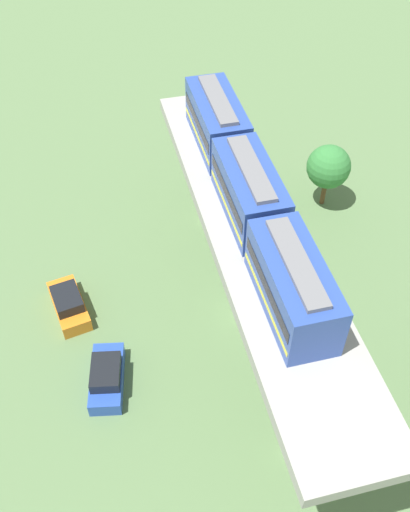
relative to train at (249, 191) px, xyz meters
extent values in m
plane|color=#5B7A4C|center=(0.00, 1.47, -8.97)|extent=(120.00, 120.00, 0.00)
cylinder|color=#A8A59E|center=(0.00, -7.90, -5.65)|extent=(1.90, 1.90, 6.64)
cylinder|color=#A8A59E|center=(0.00, 1.47, -5.65)|extent=(1.90, 1.90, 6.64)
cylinder|color=#A8A59E|center=(0.00, 10.85, -5.65)|extent=(1.90, 1.90, 6.64)
cube|color=#A8A59E|center=(0.00, 1.47, -1.93)|extent=(5.20, 28.85, 0.80)
cube|color=#2D4CA5|center=(0.00, -6.95, -0.03)|extent=(2.60, 6.60, 3.00)
cube|color=black|center=(0.00, -6.95, 0.22)|extent=(2.64, 6.07, 0.70)
cube|color=yellow|center=(0.00, -6.95, -0.78)|extent=(2.64, 6.34, 0.24)
cube|color=slate|center=(0.00, -6.95, 1.59)|extent=(1.10, 5.61, 0.24)
cube|color=#2D4CA5|center=(0.00, 0.00, -0.03)|extent=(2.60, 6.60, 3.00)
cube|color=black|center=(0.00, 0.00, 0.22)|extent=(2.64, 6.07, 0.70)
cube|color=yellow|center=(0.00, 0.00, -0.78)|extent=(2.64, 6.34, 0.24)
cube|color=slate|center=(0.00, 0.00, 1.59)|extent=(1.10, 5.61, 0.24)
cube|color=#2D4CA5|center=(0.00, 6.95, -0.03)|extent=(2.60, 6.60, 3.00)
cube|color=black|center=(0.00, 6.95, 0.22)|extent=(2.64, 6.07, 0.70)
cube|color=yellow|center=(0.00, 6.95, -0.78)|extent=(2.64, 6.34, 0.24)
cube|color=slate|center=(0.00, 6.95, 1.59)|extent=(1.10, 5.61, 0.24)
cube|color=#284CB7|center=(9.39, 4.42, -8.47)|extent=(2.56, 4.46, 1.00)
cube|color=black|center=(9.39, 4.57, -7.59)|extent=(2.04, 2.57, 0.76)
cube|color=orange|center=(11.09, -1.45, -8.47)|extent=(2.53, 4.46, 1.00)
cube|color=black|center=(11.09, -1.30, -7.59)|extent=(2.03, 2.56, 0.76)
cylinder|color=brown|center=(-8.63, -7.48, -7.68)|extent=(0.36, 0.36, 2.58)
sphere|color=#38843D|center=(-8.63, -7.48, -5.51)|extent=(3.22, 3.22, 3.22)
camera|label=1|loc=(8.14, 22.86, 20.31)|focal=40.27mm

